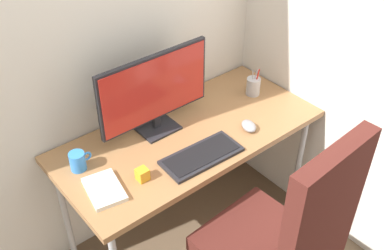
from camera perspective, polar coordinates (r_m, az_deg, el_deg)
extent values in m
plane|color=brown|center=(2.85, -0.33, -12.84)|extent=(8.00, 8.00, 0.00)
cube|color=#996B42|center=(2.34, -0.39, -1.27)|extent=(1.37, 0.63, 0.03)
cylinder|color=#B2B5BA|center=(2.80, 13.03, -4.72)|extent=(0.03, 0.03, 0.71)
cylinder|color=#B2B5BA|center=(2.54, -15.37, -10.61)|extent=(0.03, 0.03, 0.71)
cylinder|color=#B2B5BA|center=(3.05, 5.73, 0.18)|extent=(0.03, 0.03, 0.71)
cube|color=#4C1E19|center=(2.21, 8.56, -14.65)|extent=(0.51, 0.52, 0.09)
cube|color=#4C1E19|center=(1.84, 15.67, -11.32)|extent=(0.44, 0.09, 0.69)
cube|color=black|center=(2.36, -4.22, -0.38)|extent=(0.20, 0.16, 0.01)
cube|color=black|center=(2.34, -4.41, 0.51)|extent=(0.04, 0.02, 0.07)
cube|color=black|center=(2.23, -4.68, 4.59)|extent=(0.62, 0.02, 0.35)
cube|color=#B2261E|center=(2.22, -4.47, 4.45)|extent=(0.59, 0.01, 0.33)
cube|color=black|center=(2.18, 1.19, -3.83)|extent=(0.40, 0.19, 0.02)
cube|color=black|center=(2.17, 1.20, -3.64)|extent=(0.36, 0.16, 0.00)
ellipsoid|color=gray|center=(2.36, 7.04, -0.12)|extent=(0.10, 0.12, 0.04)
cylinder|color=#B2B5BA|center=(2.62, 7.57, 4.75)|extent=(0.08, 0.08, 0.10)
cylinder|color=#B2B5BA|center=(2.58, 7.54, 5.74)|extent=(0.03, 0.01, 0.11)
cylinder|color=#B2B5BA|center=(2.59, 7.79, 5.86)|extent=(0.03, 0.01, 0.11)
torus|color=#337FD8|center=(2.61, 7.58, 4.94)|extent=(0.03, 0.03, 0.01)
cylinder|color=red|center=(2.59, 7.99, 5.56)|extent=(0.02, 0.02, 0.13)
cube|color=silver|center=(2.05, -10.78, -7.83)|extent=(0.18, 0.23, 0.02)
cylinder|color=#337FD8|center=(2.16, -13.95, -4.38)|extent=(0.07, 0.07, 0.09)
torus|color=#337FD8|center=(2.17, -12.85, -3.77)|extent=(0.05, 0.01, 0.05)
cube|color=orange|center=(2.07, -6.15, -6.09)|extent=(0.05, 0.05, 0.06)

